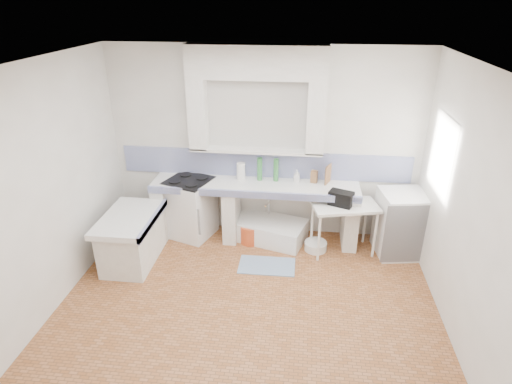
# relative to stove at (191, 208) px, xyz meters

# --- Properties ---
(floor) EXTENTS (4.50, 4.50, 0.00)m
(floor) POSITION_rel_stove_xyz_m (1.08, -1.70, -0.44)
(floor) COLOR #A0633B
(floor) RESTS_ON ground
(ceiling) EXTENTS (4.50, 4.50, 0.00)m
(ceiling) POSITION_rel_stove_xyz_m (1.08, -1.70, 2.36)
(ceiling) COLOR white
(ceiling) RESTS_ON ground
(wall_back) EXTENTS (4.50, 0.00, 4.50)m
(wall_back) POSITION_rel_stove_xyz_m (1.08, 0.30, 0.96)
(wall_back) COLOR white
(wall_back) RESTS_ON ground
(wall_front) EXTENTS (4.50, 0.00, 4.50)m
(wall_front) POSITION_rel_stove_xyz_m (1.08, -3.70, 0.96)
(wall_front) COLOR white
(wall_front) RESTS_ON ground
(wall_left) EXTENTS (0.00, 4.50, 4.50)m
(wall_left) POSITION_rel_stove_xyz_m (-1.17, -1.70, 0.96)
(wall_left) COLOR white
(wall_left) RESTS_ON ground
(wall_right) EXTENTS (0.00, 4.50, 4.50)m
(wall_right) POSITION_rel_stove_xyz_m (3.33, -1.70, 0.96)
(wall_right) COLOR white
(wall_right) RESTS_ON ground
(alcove_mass) EXTENTS (1.90, 0.25, 0.45)m
(alcove_mass) POSITION_rel_stove_xyz_m (0.98, 0.17, 2.13)
(alcove_mass) COLOR white
(alcove_mass) RESTS_ON ground
(window_frame) EXTENTS (0.35, 0.86, 1.06)m
(window_frame) POSITION_rel_stove_xyz_m (3.51, -0.50, 1.16)
(window_frame) COLOR #342110
(window_frame) RESTS_ON ground
(lace_valance) EXTENTS (0.01, 0.84, 0.24)m
(lace_valance) POSITION_rel_stove_xyz_m (3.36, -0.50, 1.54)
(lace_valance) COLOR white
(lace_valance) RESTS_ON ground
(counter_slab) EXTENTS (3.00, 0.60, 0.08)m
(counter_slab) POSITION_rel_stove_xyz_m (0.98, -0.00, 0.42)
(counter_slab) COLOR white
(counter_slab) RESTS_ON ground
(counter_lip) EXTENTS (3.00, 0.04, 0.10)m
(counter_lip) POSITION_rel_stove_xyz_m (0.98, -0.28, 0.42)
(counter_lip) COLOR navy
(counter_lip) RESTS_ON ground
(counter_pier_left) EXTENTS (0.20, 0.55, 0.82)m
(counter_pier_left) POSITION_rel_stove_xyz_m (-0.42, -0.00, -0.03)
(counter_pier_left) COLOR white
(counter_pier_left) RESTS_ON ground
(counter_pier_mid) EXTENTS (0.20, 0.55, 0.82)m
(counter_pier_mid) POSITION_rel_stove_xyz_m (0.63, -0.00, -0.03)
(counter_pier_mid) COLOR white
(counter_pier_mid) RESTS_ON ground
(counter_pier_right) EXTENTS (0.20, 0.55, 0.82)m
(counter_pier_right) POSITION_rel_stove_xyz_m (2.38, -0.00, -0.03)
(counter_pier_right) COLOR white
(counter_pier_right) RESTS_ON ground
(peninsula_top) EXTENTS (0.70, 1.10, 0.08)m
(peninsula_top) POSITION_rel_stove_xyz_m (-0.62, -0.80, 0.22)
(peninsula_top) COLOR white
(peninsula_top) RESTS_ON ground
(peninsula_base) EXTENTS (0.60, 1.00, 0.62)m
(peninsula_base) POSITION_rel_stove_xyz_m (-0.62, -0.80, -0.13)
(peninsula_base) COLOR white
(peninsula_base) RESTS_ON ground
(peninsula_lip) EXTENTS (0.04, 1.10, 0.10)m
(peninsula_lip) POSITION_rel_stove_xyz_m (-0.29, -0.80, 0.22)
(peninsula_lip) COLOR navy
(peninsula_lip) RESTS_ON ground
(backsplash) EXTENTS (4.27, 0.03, 0.40)m
(backsplash) POSITION_rel_stove_xyz_m (1.08, 0.28, 0.66)
(backsplash) COLOR navy
(backsplash) RESTS_ON ground
(stove) EXTENTS (0.78, 0.77, 0.88)m
(stove) POSITION_rel_stove_xyz_m (0.00, 0.00, 0.00)
(stove) COLOR white
(stove) RESTS_ON ground
(sink) EXTENTS (1.25, 0.91, 0.27)m
(sink) POSITION_rel_stove_xyz_m (1.17, 0.00, -0.31)
(sink) COLOR white
(sink) RESTS_ON ground
(side_table) EXTENTS (0.99, 0.69, 0.04)m
(side_table) POSITION_rel_stove_xyz_m (2.27, -0.23, -0.07)
(side_table) COLOR white
(side_table) RESTS_ON ground
(fridge) EXTENTS (0.69, 0.69, 0.93)m
(fridge) POSITION_rel_stove_xyz_m (3.06, -0.16, 0.02)
(fridge) COLOR white
(fridge) RESTS_ON ground
(bucket_red) EXTENTS (0.35, 0.35, 0.28)m
(bucket_red) POSITION_rel_stove_xyz_m (0.93, -0.14, -0.30)
(bucket_red) COLOR #D34F23
(bucket_red) RESTS_ON ground
(bucket_orange) EXTENTS (0.41, 0.41, 0.29)m
(bucket_orange) POSITION_rel_stove_xyz_m (1.32, -0.15, -0.29)
(bucket_orange) COLOR #D84C32
(bucket_orange) RESTS_ON ground
(bucket_blue) EXTENTS (0.36, 0.36, 0.29)m
(bucket_blue) POSITION_rel_stove_xyz_m (1.51, -0.05, -0.29)
(bucket_blue) COLOR blue
(bucket_blue) RESTS_ON ground
(basin_white) EXTENTS (0.38, 0.38, 0.13)m
(basin_white) POSITION_rel_stove_xyz_m (1.90, -0.24, -0.38)
(basin_white) COLOR white
(basin_white) RESTS_ON ground
(water_bottle_a) EXTENTS (0.09, 0.09, 0.30)m
(water_bottle_a) POSITION_rel_stove_xyz_m (1.13, 0.15, -0.29)
(water_bottle_a) COLOR silver
(water_bottle_a) RESTS_ON ground
(water_bottle_b) EXTENTS (0.09, 0.09, 0.27)m
(water_bottle_b) POSITION_rel_stove_xyz_m (1.36, 0.15, -0.31)
(water_bottle_b) COLOR silver
(water_bottle_b) RESTS_ON ground
(black_bag) EXTENTS (0.37, 0.29, 0.20)m
(black_bag) POSITION_rel_stove_xyz_m (2.20, -0.24, 0.41)
(black_bag) COLOR black
(black_bag) RESTS_ON side_table
(green_bottle_a) EXTENTS (0.09, 0.09, 0.35)m
(green_bottle_a) POSITION_rel_stove_xyz_m (1.04, 0.15, 0.63)
(green_bottle_a) COLOR #327B3A
(green_bottle_a) RESTS_ON counter_slab
(green_bottle_b) EXTENTS (0.09, 0.09, 0.34)m
(green_bottle_b) POSITION_rel_stove_xyz_m (1.28, 0.15, 0.63)
(green_bottle_b) COLOR #327B3A
(green_bottle_b) RESTS_ON counter_slab
(knife_block) EXTENTS (0.11, 0.10, 0.18)m
(knife_block) POSITION_rel_stove_xyz_m (1.83, 0.15, 0.55)
(knife_block) COLOR #915F3A
(knife_block) RESTS_ON counter_slab
(cutting_board) EXTENTS (0.10, 0.19, 0.28)m
(cutting_board) POSITION_rel_stove_xyz_m (2.03, 0.15, 0.60)
(cutting_board) COLOR #915F3A
(cutting_board) RESTS_ON counter_slab
(paper_towel) EXTENTS (0.16, 0.16, 0.25)m
(paper_towel) POSITION_rel_stove_xyz_m (0.76, 0.15, 0.59)
(paper_towel) COLOR white
(paper_towel) RESTS_ON counter_slab
(soap_bottle) EXTENTS (0.09, 0.09, 0.18)m
(soap_bottle) POSITION_rel_stove_xyz_m (1.58, 0.15, 0.55)
(soap_bottle) COLOR white
(soap_bottle) RESTS_ON counter_slab
(rug) EXTENTS (0.77, 0.44, 0.01)m
(rug) POSITION_rel_stove_xyz_m (1.24, -0.74, -0.43)
(rug) COLOR #3B639A
(rug) RESTS_ON ground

